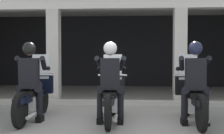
{
  "coord_description": "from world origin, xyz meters",
  "views": [
    {
      "loc": [
        0.4,
        -6.09,
        1.3
      ],
      "look_at": [
        0.0,
        0.18,
        1.08
      ],
      "focal_mm": 48.18,
      "sensor_mm": 36.0,
      "label": 1
    }
  ],
  "objects_px": {
    "motorcycle_center": "(111,96)",
    "motorcycle_right": "(192,97)",
    "police_officer_center": "(110,75)",
    "motorcycle_left": "(35,95)",
    "police_officer_left": "(30,75)",
    "police_officer_right": "(195,76)"
  },
  "relations": [
    {
      "from": "police_officer_left",
      "to": "motorcycle_left",
      "type": "bearing_deg",
      "value": 89.64
    },
    {
      "from": "motorcycle_left",
      "to": "police_officer_left",
      "type": "relative_size",
      "value": 1.29
    },
    {
      "from": "motorcycle_center",
      "to": "motorcycle_right",
      "type": "xyz_separation_m",
      "value": [
        1.61,
        -0.0,
        0.0
      ]
    },
    {
      "from": "motorcycle_center",
      "to": "police_officer_center",
      "type": "bearing_deg",
      "value": -91.95
    },
    {
      "from": "motorcycle_center",
      "to": "motorcycle_right",
      "type": "relative_size",
      "value": 1.0
    },
    {
      "from": "motorcycle_center",
      "to": "motorcycle_left",
      "type": "bearing_deg",
      "value": 175.74
    },
    {
      "from": "motorcycle_left",
      "to": "police_officer_center",
      "type": "relative_size",
      "value": 1.29
    },
    {
      "from": "motorcycle_right",
      "to": "police_officer_center",
      "type": "bearing_deg",
      "value": -170.95
    },
    {
      "from": "police_officer_left",
      "to": "motorcycle_center",
      "type": "distance_m",
      "value": 1.68
    },
    {
      "from": "motorcycle_center",
      "to": "police_officer_center",
      "type": "height_order",
      "value": "police_officer_center"
    },
    {
      "from": "police_officer_left",
      "to": "motorcycle_center",
      "type": "bearing_deg",
      "value": 7.38
    },
    {
      "from": "motorcycle_left",
      "to": "police_officer_center",
      "type": "distance_m",
      "value": 1.7
    },
    {
      "from": "motorcycle_left",
      "to": "police_officer_center",
      "type": "bearing_deg",
      "value": -12.58
    },
    {
      "from": "police_officer_center",
      "to": "motorcycle_center",
      "type": "bearing_deg",
      "value": 88.05
    },
    {
      "from": "police_officer_left",
      "to": "police_officer_right",
      "type": "bearing_deg",
      "value": -1.41
    },
    {
      "from": "police_officer_left",
      "to": "motorcycle_center",
      "type": "relative_size",
      "value": 0.78
    },
    {
      "from": "motorcycle_left",
      "to": "motorcycle_right",
      "type": "bearing_deg",
      "value": -1.41
    },
    {
      "from": "motorcycle_center",
      "to": "police_officer_center",
      "type": "relative_size",
      "value": 1.29
    },
    {
      "from": "police_officer_center",
      "to": "motorcycle_right",
      "type": "distance_m",
      "value": 1.69
    },
    {
      "from": "motorcycle_center",
      "to": "motorcycle_right",
      "type": "height_order",
      "value": "same"
    },
    {
      "from": "motorcycle_left",
      "to": "police_officer_right",
      "type": "relative_size",
      "value": 1.29
    },
    {
      "from": "motorcycle_right",
      "to": "police_officer_right",
      "type": "xyz_separation_m",
      "value": [
        -0.0,
        -0.28,
        0.44
      ]
    }
  ]
}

